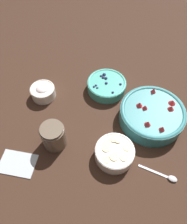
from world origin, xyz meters
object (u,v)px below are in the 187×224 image
at_px(bowl_strawberries, 152,114).
at_px(bowl_cream, 43,91).
at_px(bowl_blueberries, 107,85).
at_px(bowl_bananas, 115,153).
at_px(jar_chocolate, 54,136).

bearing_deg(bowl_strawberries, bowl_cream, -8.90).
bearing_deg(bowl_cream, bowl_strawberries, 171.10).
xyz_separation_m(bowl_strawberries, bowl_blueberries, (0.19, -0.14, -0.01)).
xyz_separation_m(bowl_blueberries, bowl_bananas, (-0.05, 0.32, 0.00)).
bearing_deg(jar_chocolate, bowl_bananas, 172.38).
height_order(bowl_strawberries, bowl_cream, bowl_strawberries).
height_order(bowl_strawberries, jar_chocolate, jar_chocolate).
distance_m(bowl_bananas, jar_chocolate, 0.23).
distance_m(bowl_blueberries, jar_chocolate, 0.34).
xyz_separation_m(bowl_blueberries, bowl_cream, (0.27, 0.07, 0.00)).
relative_size(bowl_bananas, bowl_cream, 1.35).
bearing_deg(bowl_strawberries, jar_chocolate, 22.19).
bearing_deg(bowl_bananas, bowl_blueberries, -80.30).
relative_size(bowl_strawberries, bowl_bananas, 1.81).
bearing_deg(bowl_cream, bowl_blueberries, -165.56).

